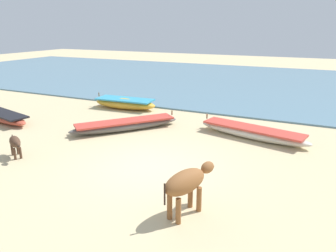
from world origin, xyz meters
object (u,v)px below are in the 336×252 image
object	(u,v)px
fishing_boat_0	(252,132)
fishing_boat_1	(126,125)
fishing_boat_5	(125,103)
cow_adult_brown	(187,183)
calf_near_dark	(15,143)

from	to	relation	value
fishing_boat_0	fishing_boat_1	world-z (taller)	fishing_boat_0
fishing_boat_5	cow_adult_brown	distance (m)	10.23
fishing_boat_0	calf_near_dark	world-z (taller)	calf_near_dark
fishing_boat_0	fishing_boat_5	world-z (taller)	fishing_boat_5
fishing_boat_0	fishing_boat_5	bearing A→B (deg)	-2.19
fishing_boat_0	calf_near_dark	distance (m)	8.37
fishing_boat_5	cow_adult_brown	size ratio (longest dim) A/B	2.11
cow_adult_brown	fishing_boat_5	bearing A→B (deg)	59.44
fishing_boat_1	cow_adult_brown	distance (m)	6.62
cow_adult_brown	calf_near_dark	bearing A→B (deg)	102.53
fishing_boat_5	cow_adult_brown	bearing A→B (deg)	126.75
fishing_boat_5	cow_adult_brown	world-z (taller)	cow_adult_brown
cow_adult_brown	calf_near_dark	world-z (taller)	cow_adult_brown
fishing_boat_5	calf_near_dark	size ratio (longest dim) A/B	3.43
fishing_boat_1	cow_adult_brown	bearing A→B (deg)	-95.63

